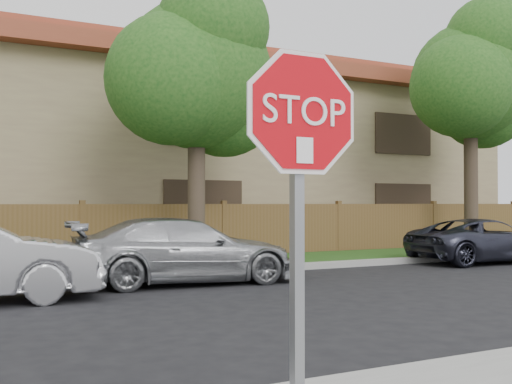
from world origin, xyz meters
TOP-DOWN VIEW (x-y plane):
  - far_curb at (0.00, 8.15)m, footprint 70.00×0.30m
  - grass_strip at (0.00, 9.80)m, footprint 70.00×3.00m
  - fence at (0.00, 11.40)m, footprint 70.00×0.12m
  - apartment_building at (0.00, 17.00)m, footprint 35.20×9.20m
  - tree_mid at (2.52, 9.57)m, footprint 4.80×3.90m
  - tree_right at (12.02, 9.57)m, footprint 4.80×3.90m
  - stop_sign at (-1.15, -1.48)m, footprint 1.01×0.13m
  - sedan_right at (1.21, 7.00)m, footprint 4.72×2.24m
  - sedan_far_right at (10.03, 7.35)m, footprint 4.46×2.32m

SIDE VIEW (x-z plane):
  - grass_strip at x=0.00m, z-range 0.00..0.12m
  - far_curb at x=0.00m, z-range 0.00..0.15m
  - sedan_far_right at x=10.03m, z-range 0.00..1.20m
  - sedan_right at x=1.21m, z-range 0.00..1.33m
  - fence at x=0.00m, z-range 0.00..1.60m
  - stop_sign at x=-1.15m, z-range 0.55..3.11m
  - apartment_building at x=0.00m, z-range -0.07..7.13m
  - tree_mid at x=2.52m, z-range 1.20..8.55m
  - tree_right at x=12.02m, z-range 1.47..9.67m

